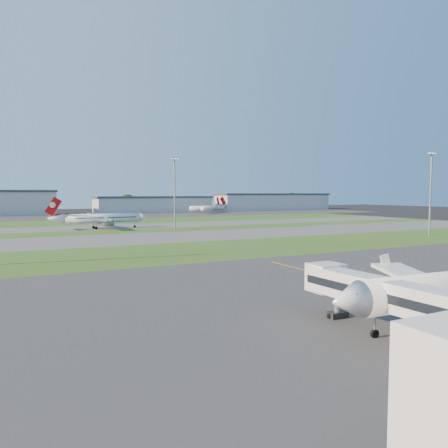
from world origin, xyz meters
TOP-DOWN VIEW (x-y plane):
  - ground at (0.00, 0.00)m, footprint 700.00×700.00m
  - apron_near at (0.00, 0.00)m, footprint 300.00×70.00m
  - grass_strip_a at (0.00, 52.00)m, footprint 300.00×34.00m
  - taxiway_a at (0.00, 85.00)m, footprint 300.00×32.00m
  - grass_strip_b at (0.00, 110.00)m, footprint 300.00×18.00m
  - taxiway_b at (0.00, 132.00)m, footprint 300.00×26.00m
  - grass_strip_c at (0.00, 165.00)m, footprint 300.00×40.00m
  - apron_far at (0.00, 225.00)m, footprint 400.00×80.00m
  - yellow_line at (5.00, 0.00)m, footprint 0.25×60.00m
  - jet_bridge at (-9.81, -15.24)m, footprint 4.20×26.90m
  - airliner_taxiing at (-6.96, 125.58)m, footprint 34.22×29.04m
  - mini_jet_near at (84.71, 224.70)m, footprint 22.62×20.20m
  - mini_jet_far at (84.51, 229.62)m, footprint 28.61×6.04m
  - light_mast_centre at (15.00, 108.00)m, footprint 3.20×0.70m
  - light_mast_east at (78.00, 52.00)m, footprint 3.20×0.70m
  - hangar_east at (55.00, 255.00)m, footprint 81.60×23.00m
  - hangar_far_east at (155.00, 255.00)m, footprint 96.90×23.00m
  - tree_mid_west at (-20.00, 266.00)m, footprint 9.90×9.90m
  - tree_mid_east at (40.00, 269.00)m, footprint 11.55×11.55m
  - tree_east at (115.00, 267.00)m, footprint 10.45×10.45m
  - tree_far_east at (185.00, 271.00)m, footprint 12.65×12.65m

SIDE VIEW (x-z plane):
  - ground at x=0.00m, z-range 0.00..0.00m
  - yellow_line at x=5.00m, z-range -0.01..0.01m
  - apron_near at x=0.00m, z-range 0.00..0.01m
  - grass_strip_a at x=0.00m, z-range 0.00..0.01m
  - taxiway_a at x=0.00m, z-range 0.00..0.01m
  - grass_strip_b at x=0.00m, z-range 0.00..0.01m
  - taxiway_b at x=0.00m, z-range 0.00..0.01m
  - grass_strip_c at x=0.00m, z-range 0.00..0.01m
  - apron_far at x=0.00m, z-range 0.00..0.01m
  - mini_jet_near at x=84.71m, z-range -1.46..8.02m
  - mini_jet_far at x=84.51m, z-range -1.46..8.02m
  - airliner_taxiing at x=-6.96m, z-range -1.59..9.09m
  - jet_bridge at x=-9.81m, z-range 0.91..7.11m
  - hangar_east at x=55.00m, z-range 0.04..11.24m
  - tree_mid_west at x=-20.00m, z-range 0.44..11.24m
  - tree_east at x=115.00m, z-range 0.46..11.86m
  - hangar_far_east at x=155.00m, z-range 0.04..13.24m
  - tree_mid_east at x=40.00m, z-range 0.51..13.11m
  - tree_far_east at x=185.00m, z-range 0.56..14.36m
  - light_mast_centre at x=15.00m, z-range 1.91..27.71m
  - light_mast_east at x=78.00m, z-range 1.91..27.71m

